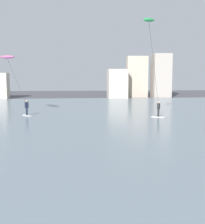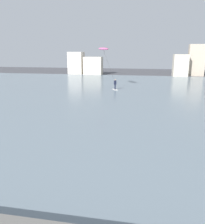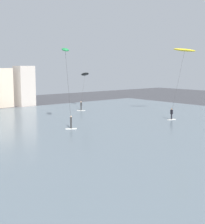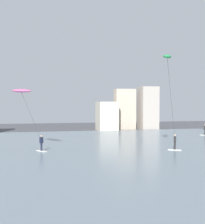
# 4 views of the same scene
# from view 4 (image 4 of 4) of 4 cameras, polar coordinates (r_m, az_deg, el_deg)

# --- Properties ---
(water_bay) EXTENTS (84.00, 52.00, 0.10)m
(water_bay) POSITION_cam_4_polar(r_m,az_deg,el_deg) (31.82, -0.04, -7.50)
(water_bay) COLOR slate
(water_bay) RESTS_ON ground
(far_shore_buildings) EXTENTS (37.48, 4.69, 7.89)m
(far_shore_buildings) POSITION_cam_4_polar(r_m,az_deg,el_deg) (58.76, -6.86, -0.33)
(far_shore_buildings) COLOR beige
(far_shore_buildings) RESTS_ON ground
(kitesurfer_pink) EXTENTS (3.87, 3.87, 6.45)m
(kitesurfer_pink) POSITION_cam_4_polar(r_m,az_deg,el_deg) (35.10, -13.45, 2.90)
(kitesurfer_pink) COLOR silver
(kitesurfer_pink) RESTS_ON water_bay
(kitesurfer_green) EXTENTS (3.06, 2.93, 9.95)m
(kitesurfer_green) POSITION_cam_4_polar(r_m,az_deg,el_deg) (34.45, 11.17, 7.19)
(kitesurfer_green) COLOR silver
(kitesurfer_green) RESTS_ON water_bay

